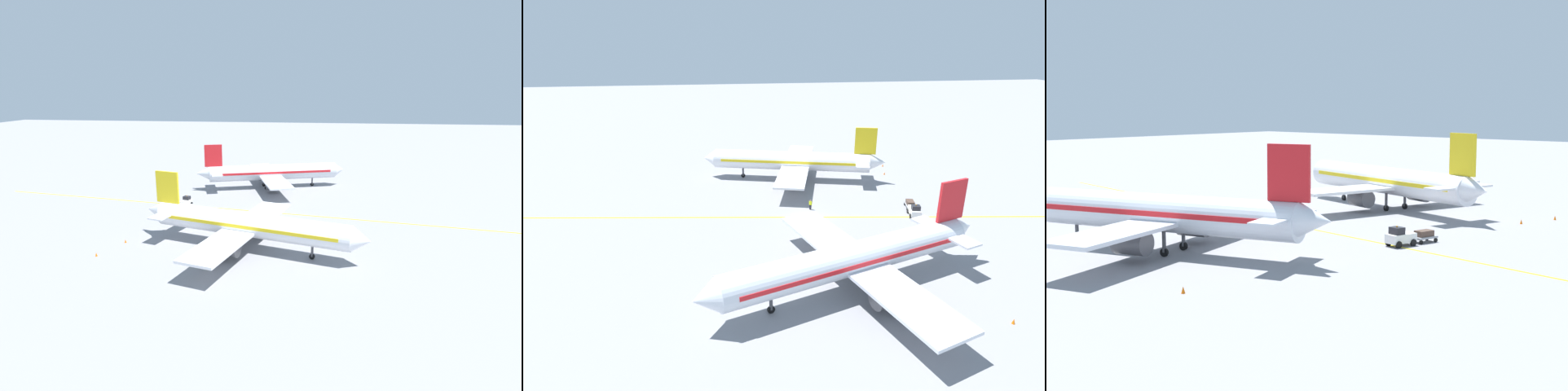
# 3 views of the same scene
# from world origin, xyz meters

# --- Properties ---
(ground_plane) EXTENTS (400.00, 400.00, 0.00)m
(ground_plane) POSITION_xyz_m (0.00, 0.00, 0.00)
(ground_plane) COLOR gray
(apron_yellow_centreline) EXTENTS (17.45, 118.84, 0.01)m
(apron_yellow_centreline) POSITION_xyz_m (0.00, 0.00, 0.00)
(apron_yellow_centreline) COLOR yellow
(apron_yellow_centreline) RESTS_ON ground
(airplane_at_gate) EXTENTS (28.26, 34.71, 10.60)m
(airplane_at_gate) POSITION_xyz_m (-19.55, -1.18, 3.71)
(airplane_at_gate) COLOR silver
(airplane_at_gate) RESTS_ON ground
(airplane_adjacent_stand) EXTENTS (28.38, 34.99, 10.60)m
(airplane_adjacent_stand) POSITION_xyz_m (18.30, -0.90, 3.71)
(airplane_adjacent_stand) COLOR white
(airplane_adjacent_stand) RESTS_ON ground
(baggage_tug_white) EXTENTS (3.26, 2.30, 2.11)m
(baggage_tug_white) POSITION_xyz_m (-1.99, -16.65, 0.90)
(baggage_tug_white) COLOR white
(baggage_tug_white) RESTS_ON ground
(baggage_cart_trailing) EXTENTS (2.85, 1.95, 1.24)m
(baggage_cart_trailing) POSITION_xyz_m (1.23, -17.39, 0.76)
(baggage_cart_trailing) COLOR gray
(baggage_cart_trailing) RESTS_ON ground
(ground_crew_worker) EXTENTS (0.47, 0.41, 1.68)m
(ground_crew_worker) POSITION_xyz_m (2.89, -1.08, 0.91)
(ground_crew_worker) COLOR #23232D
(ground_crew_worker) RESTS_ON ground
(traffic_cone_near_nose) EXTENTS (0.32, 0.32, 0.55)m
(traffic_cone_near_nose) POSITION_xyz_m (-27.78, -14.78, 0.28)
(traffic_cone_near_nose) COLOR orange
(traffic_cone_near_nose) RESTS_ON ground
(traffic_cone_mid_apron) EXTENTS (0.32, 0.32, 0.55)m
(traffic_cone_mid_apron) POSITION_xyz_m (23.91, -21.60, 0.28)
(traffic_cone_mid_apron) COLOR orange
(traffic_cone_mid_apron) RESTS_ON ground
(traffic_cone_by_wingtip) EXTENTS (0.32, 0.32, 0.55)m
(traffic_cone_by_wingtip) POSITION_xyz_m (18.45, -19.83, 0.28)
(traffic_cone_by_wingtip) COLOR orange
(traffic_cone_by_wingtip) RESTS_ON ground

